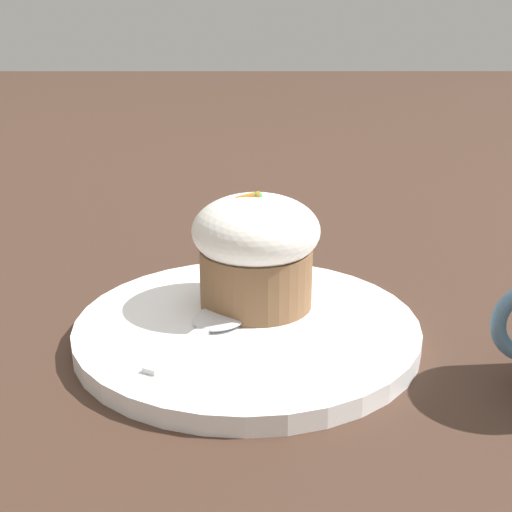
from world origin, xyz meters
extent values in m
plane|color=#3D281E|center=(0.00, 0.00, 0.00)|extent=(4.00, 4.00, 0.00)
cylinder|color=white|center=(0.00, 0.00, 0.01)|extent=(0.26, 0.26, 0.01)
cylinder|color=brown|center=(-0.01, -0.03, 0.04)|extent=(0.09, 0.09, 0.05)
ellipsoid|color=white|center=(-0.01, -0.03, 0.08)|extent=(0.10, 0.10, 0.05)
cone|color=orange|center=(0.00, -0.03, 0.10)|extent=(0.02, 0.01, 0.01)
sphere|color=green|center=(-0.01, -0.03, 0.10)|extent=(0.01, 0.01, 0.01)
cube|color=silver|center=(0.04, 0.05, 0.02)|extent=(0.04, 0.07, 0.00)
ellipsoid|color=silver|center=(0.02, 0.00, 0.02)|extent=(0.06, 0.06, 0.01)
camera|label=1|loc=(-0.01, 0.48, 0.24)|focal=50.00mm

